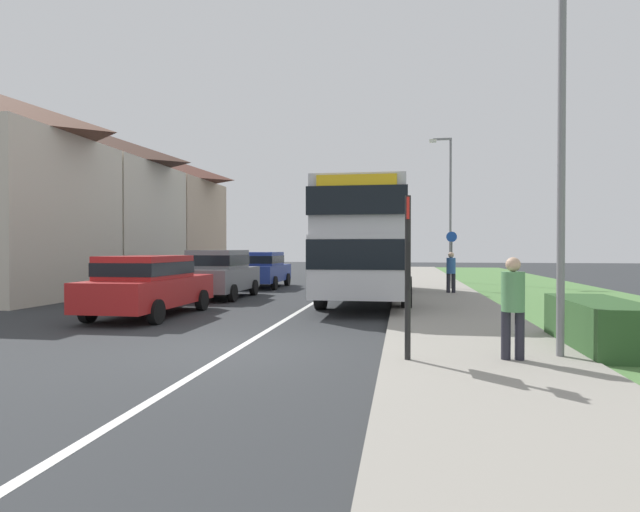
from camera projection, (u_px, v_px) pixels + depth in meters
ground_plane at (235, 350)px, 9.14m from camera, size 120.00×120.00×0.00m
lane_marking_centre at (313, 303)px, 17.03m from camera, size 0.14×60.00×0.01m
pavement_near_side at (449, 311)px, 14.39m from camera, size 3.20×68.00×0.12m
grass_verge_seaward at (615, 315)px, 13.71m from camera, size 6.00×68.00×0.08m
roadside_hedge at (600, 327)px, 8.93m from camera, size 1.10×2.91×0.90m
double_decker_bus at (369, 239)px, 17.89m from camera, size 2.80×10.38×3.70m
parked_car_red at (149, 283)px, 13.68m from camera, size 1.96×4.56×1.61m
parked_car_grey at (220, 272)px, 18.76m from camera, size 1.98×4.09×1.75m
parked_car_blue at (262, 268)px, 23.87m from camera, size 1.93×4.13×1.64m
pedestrian_at_stop at (513, 303)px, 7.81m from camera, size 0.34×0.34×1.67m
pedestrian_walking_away at (451, 270)px, 19.70m from camera, size 0.34×0.34×1.67m
bus_stop_sign at (408, 266)px, 7.82m from camera, size 0.09×0.52×2.60m
cycle_route_sign at (452, 257)px, 21.82m from camera, size 0.44×0.08×2.52m
street_lamp_near at (555, 92)px, 8.04m from camera, size 1.14×0.20×7.37m
street_lamp_mid at (448, 200)px, 26.67m from camera, size 1.14×0.20×7.50m
house_terrace_far_side at (83, 207)px, 24.70m from camera, size 7.74×18.62×7.61m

